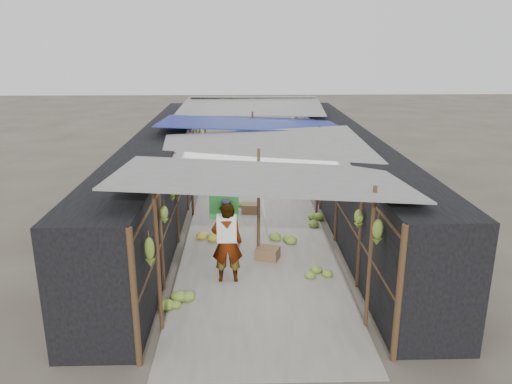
{
  "coord_description": "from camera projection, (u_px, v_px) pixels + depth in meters",
  "views": [
    {
      "loc": [
        -0.38,
        -7.73,
        4.85
      ],
      "look_at": [
        -0.02,
        4.16,
        1.25
      ],
      "focal_mm": 35.0,
      "sensor_mm": 36.0,
      "label": 1
    }
  ],
  "objects": [
    {
      "name": "crate_near",
      "position": [
        250.0,
        209.0,
        14.62
      ],
      "size": [
        0.53,
        0.44,
        0.3
      ],
      "primitive_type": "cube",
      "rotation": [
        0.0,
        0.0,
        -0.1
      ],
      "color": "olive",
      "rests_on": "ground"
    },
    {
      "name": "crate_back",
      "position": [
        224.0,
        160.0,
        20.69
      ],
      "size": [
        0.51,
        0.47,
        0.26
      ],
      "primitive_type": "cube",
      "rotation": [
        0.0,
        0.0,
        -0.41
      ],
      "color": "olive",
      "rests_on": "ground"
    },
    {
      "name": "stall_left",
      "position": [
        163.0,
        173.0,
        14.62
      ],
      "size": [
        1.4,
        15.0,
        2.3
      ],
      "primitive_type": "cube",
      "color": "black",
      "rests_on": "ground"
    },
    {
      "name": "crate_mid",
      "position": [
        268.0,
        254.0,
        11.52
      ],
      "size": [
        0.6,
        0.55,
        0.3
      ],
      "primitive_type": "cube",
      "rotation": [
        0.0,
        0.0,
        -0.36
      ],
      "color": "olive",
      "rests_on": "ground"
    },
    {
      "name": "shopper_blue",
      "position": [
        247.0,
        163.0,
        17.08
      ],
      "size": [
        1.04,
        0.97,
        1.71
      ],
      "primitive_type": "imported",
      "rotation": [
        0.0,
        0.0,
        0.5
      ],
      "color": "navy",
      "rests_on": "ground"
    },
    {
      "name": "black_basin",
      "position": [
        287.0,
        171.0,
        19.15
      ],
      "size": [
        0.55,
        0.55,
        0.17
      ],
      "primitive_type": "cylinder",
      "color": "black",
      "rests_on": "ground"
    },
    {
      "name": "ground",
      "position": [
        264.0,
        328.0,
        8.81
      ],
      "size": [
        80.0,
        80.0,
        0.0
      ],
      "primitive_type": "plane",
      "color": "#6B6356",
      "rests_on": "ground"
    },
    {
      "name": "floor_bananas",
      "position": [
        264.0,
        208.0,
        14.65
      ],
      "size": [
        4.0,
        10.22,
        0.35
      ],
      "color": "olive",
      "rests_on": "ground"
    },
    {
      "name": "market_canopy",
      "position": [
        255.0,
        128.0,
        14.65
      ],
      "size": [
        5.62,
        15.2,
        2.77
      ],
      "color": "brown",
      "rests_on": "ground"
    },
    {
      "name": "hanging_bananas",
      "position": [
        257.0,
        154.0,
        14.77
      ],
      "size": [
        3.96,
        13.84,
        0.82
      ],
      "color": "olive",
      "rests_on": "ground"
    },
    {
      "name": "vendor_seated",
      "position": [
        278.0,
        160.0,
        19.28
      ],
      "size": [
        0.37,
        0.59,
        0.87
      ],
      "primitive_type": "imported",
      "rotation": [
        0.0,
        0.0,
        -1.66
      ],
      "color": "#514B46",
      "rests_on": "ground"
    },
    {
      "name": "aisle_slab",
      "position": [
        254.0,
        209.0,
        15.03
      ],
      "size": [
        3.6,
        16.0,
        0.02
      ],
      "primitive_type": "cube",
      "color": "#9E998E",
      "rests_on": "ground"
    },
    {
      "name": "stall_right",
      "position": [
        345.0,
        172.0,
        14.77
      ],
      "size": [
        1.4,
        15.0,
        2.3
      ],
      "primitive_type": "cube",
      "color": "black",
      "rests_on": "ground"
    },
    {
      "name": "vendor_elderly",
      "position": [
        227.0,
        243.0,
        10.27
      ],
      "size": [
        0.65,
        0.44,
        1.75
      ],
      "primitive_type": "imported",
      "rotation": [
        0.0,
        0.0,
        3.17
      ],
      "color": "white",
      "rests_on": "ground"
    }
  ]
}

